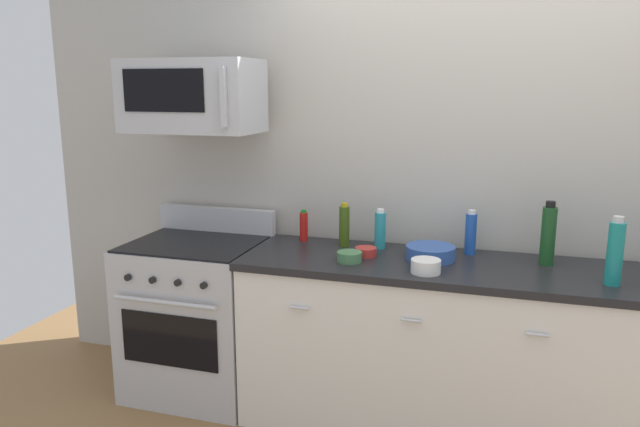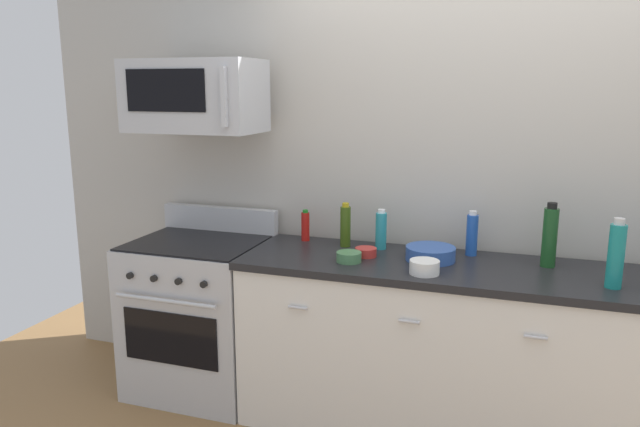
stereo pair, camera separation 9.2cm
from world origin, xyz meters
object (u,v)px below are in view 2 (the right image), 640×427
at_px(bowl_white_ceramic, 424,267).
at_px(microwave, 195,96).
at_px(bottle_olive_oil, 345,226).
at_px(bowl_red_small, 366,252).
at_px(bottle_sparkling_teal, 616,255).
at_px(bottle_soda_blue, 472,234).
at_px(bottle_dish_soap, 381,230).
at_px(bottle_wine_green, 550,236).
at_px(range_oven, 200,314).
at_px(bowl_green_glaze, 349,257).
at_px(bottle_hot_sauce_red, 305,226).
at_px(bowl_blue_mixing, 431,253).

bearing_deg(bowl_white_ceramic, microwave, 170.16).
distance_m(bottle_olive_oil, bowl_red_small, 0.25).
xyz_separation_m(microwave, bottle_sparkling_teal, (2.18, -0.17, -0.68)).
bearing_deg(bowl_red_small, bottle_soda_blue, 21.11).
bearing_deg(bowl_white_ceramic, bottle_dish_soap, 128.76).
bearing_deg(bowl_red_small, bottle_wine_green, 7.40).
height_order(bottle_wine_green, bottle_dish_soap, bottle_wine_green).
distance_m(bottle_wine_green, bottle_dish_soap, 0.87).
height_order(range_oven, bowl_white_ceramic, range_oven).
distance_m(bowl_red_small, bowl_green_glaze, 0.14).
distance_m(bottle_olive_oil, bottle_soda_blue, 0.69).
xyz_separation_m(range_oven, bowl_white_ceramic, (1.35, -0.19, 0.49)).
distance_m(bottle_hot_sauce_red, bottle_olive_oil, 0.27).
bearing_deg(bottle_soda_blue, microwave, -173.58).
bearing_deg(bowl_green_glaze, bottle_wine_green, 14.17).
relative_size(bottle_olive_oil, bottle_soda_blue, 1.03).
distance_m(bowl_blue_mixing, bowl_green_glaze, 0.42).
bearing_deg(bottle_soda_blue, bottle_hot_sauce_red, 179.51).
xyz_separation_m(bottle_hot_sauce_red, bottle_wine_green, (1.33, -0.09, 0.07)).
distance_m(bottle_sparkling_teal, bottle_dish_soap, 1.18).
distance_m(microwave, bottle_hot_sauce_red, 0.97).
height_order(range_oven, bottle_olive_oil, bottle_olive_oil).
bearing_deg(bowl_white_ceramic, bottle_soda_blue, 65.72).
xyz_separation_m(microwave, bowl_green_glaze, (0.95, -0.16, -0.80)).
height_order(bottle_dish_soap, bowl_blue_mixing, bottle_dish_soap).
bearing_deg(microwave, bowl_green_glaze, -9.33).
relative_size(bottle_sparkling_teal, bottle_olive_oil, 1.28).
height_order(bottle_hot_sauce_red, bottle_olive_oil, bottle_olive_oil).
relative_size(range_oven, bowl_green_glaze, 8.26).
distance_m(bottle_soda_blue, bowl_blue_mixing, 0.26).
bearing_deg(bowl_green_glaze, bottle_dish_soap, 71.84).
xyz_separation_m(bottle_sparkling_teal, bottle_olive_oil, (-1.34, 0.29, -0.03)).
distance_m(bottle_olive_oil, bowl_white_ceramic, 0.63).
height_order(microwave, bowl_green_glaze, microwave).
distance_m(bottle_dish_soap, bowl_blue_mixing, 0.33).
bearing_deg(bowl_blue_mixing, bottle_hot_sauce_red, 166.88).
relative_size(range_oven, bottle_olive_oil, 4.29).
bearing_deg(microwave, bottle_sparkling_teal, -4.33).
distance_m(range_oven, bowl_red_small, 1.12).
height_order(bottle_hot_sauce_red, bowl_white_ceramic, bottle_hot_sauce_red).
distance_m(range_oven, bottle_hot_sauce_red, 0.83).
bearing_deg(bowl_green_glaze, bowl_white_ceramic, -11.04).
height_order(range_oven, bowl_red_small, range_oven).
height_order(bottle_soda_blue, bottle_dish_soap, bottle_soda_blue).
bearing_deg(bowl_white_ceramic, range_oven, 172.01).
relative_size(bottle_sparkling_teal, bottle_dish_soap, 1.43).
height_order(range_oven, microwave, microwave).
height_order(microwave, bottle_soda_blue, microwave).
relative_size(bottle_sparkling_teal, bowl_white_ceramic, 2.20).
xyz_separation_m(bottle_dish_soap, bowl_white_ceramic, (0.30, -0.38, -0.07)).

